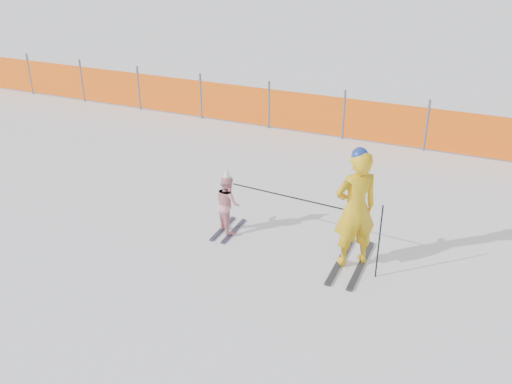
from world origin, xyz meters
TOP-DOWN VIEW (x-y plane):
  - ground at (0.00, 0.00)m, footprint 120.00×120.00m
  - adult at (1.64, 0.55)m, footprint 0.84×1.49m
  - child at (-0.65, 0.73)m, footprint 0.64×0.91m
  - ski_poles at (1.11, 0.53)m, footprint 2.63×0.39m
  - safety_fence at (-3.35, 6.05)m, footprint 17.53×0.06m

SIDE VIEW (x-z plane):
  - ground at x=0.00m, z-range 0.00..0.00m
  - safety_fence at x=-3.35m, z-range -0.07..1.18m
  - child at x=-0.65m, z-range -0.05..1.17m
  - ski_poles at x=1.11m, z-range 0.20..1.46m
  - adult at x=1.64m, z-range 0.00..2.02m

